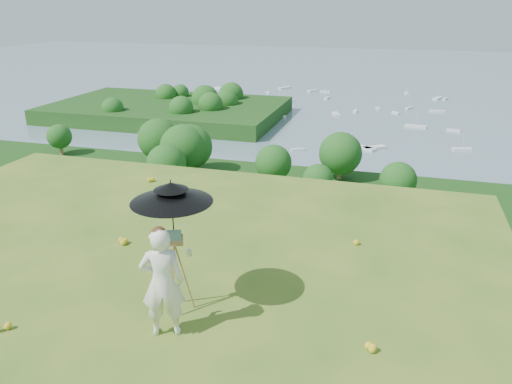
# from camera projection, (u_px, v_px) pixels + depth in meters

# --- Properties ---
(ground) EXTENTS (14.00, 14.00, 0.00)m
(ground) POSITION_uv_depth(u_px,v_px,m) (106.00, 300.00, 8.32)
(ground) COLOR #40691E
(ground) RESTS_ON ground
(forest_slope) EXTENTS (140.00, 56.00, 22.00)m
(forest_slope) POSITION_uv_depth(u_px,v_px,m) (328.00, 360.00, 50.08)
(forest_slope) COLOR #153E10
(forest_slope) RESTS_ON bay_water
(shoreline_tier) EXTENTS (170.00, 28.00, 8.00)m
(shoreline_tier) POSITION_uv_depth(u_px,v_px,m) (359.00, 247.00, 88.47)
(shoreline_tier) COLOR slate
(shoreline_tier) RESTS_ON bay_water
(bay_water) EXTENTS (700.00, 700.00, 0.00)m
(bay_water) POSITION_uv_depth(u_px,v_px,m) (391.00, 89.00, 235.85)
(bay_water) COLOR slate
(bay_water) RESTS_ON ground
(peninsula) EXTENTS (90.00, 60.00, 12.00)m
(peninsula) POSITION_uv_depth(u_px,v_px,m) (167.00, 103.00, 177.22)
(peninsula) COLOR #153E10
(peninsula) RESTS_ON bay_water
(slope_trees) EXTENTS (110.00, 50.00, 6.00)m
(slope_trees) POSITION_uv_depth(u_px,v_px,m) (336.00, 234.00, 45.08)
(slope_trees) COLOR #1C5218
(slope_trees) RESTS_ON forest_slope
(harbor_town) EXTENTS (110.00, 22.00, 5.00)m
(harbor_town) POSITION_uv_depth(u_px,v_px,m) (362.00, 213.00, 86.15)
(harbor_town) COLOR silver
(harbor_town) RESTS_ON shoreline_tier
(moored_boats) EXTENTS (140.00, 140.00, 0.70)m
(moored_boats) POSITION_uv_depth(u_px,v_px,m) (345.00, 123.00, 168.06)
(moored_boats) COLOR white
(moored_boats) RESTS_ON bay_water
(wildflowers) EXTENTS (10.00, 10.50, 0.12)m
(wildflowers) POSITION_uv_depth(u_px,v_px,m) (114.00, 289.00, 8.52)
(wildflowers) COLOR gold
(wildflowers) RESTS_ON ground
(painter) EXTENTS (0.74, 0.61, 1.73)m
(painter) POSITION_uv_depth(u_px,v_px,m) (162.00, 283.00, 7.18)
(painter) COLOR white
(painter) RESTS_ON ground
(field_easel) EXTENTS (0.72, 0.72, 1.44)m
(field_easel) POSITION_uv_depth(u_px,v_px,m) (176.00, 270.00, 7.80)
(field_easel) COLOR olive
(field_easel) RESTS_ON ground
(sun_umbrella) EXTENTS (1.63, 1.63, 1.03)m
(sun_umbrella) POSITION_uv_depth(u_px,v_px,m) (172.00, 212.00, 7.48)
(sun_umbrella) COLOR black
(sun_umbrella) RESTS_ON field_easel
(painter_cap) EXTENTS (0.31, 0.33, 0.10)m
(painter_cap) POSITION_uv_depth(u_px,v_px,m) (158.00, 231.00, 6.89)
(painter_cap) COLOR #CC7080
(painter_cap) RESTS_ON painter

